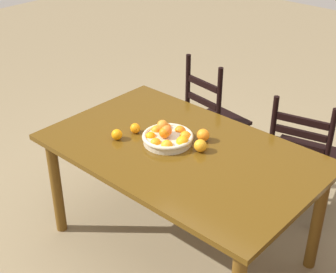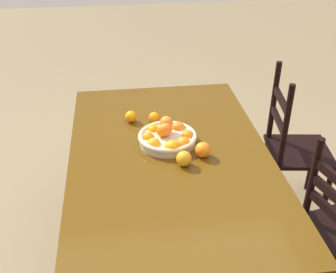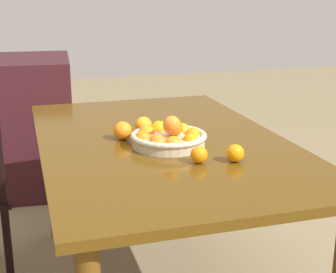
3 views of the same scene
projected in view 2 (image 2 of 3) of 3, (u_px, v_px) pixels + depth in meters
name	position (u px, v px, depth m)	size (l,w,h in m)	color
ground_plane	(170.00, 259.00, 2.48)	(12.00, 12.00, 0.00)	#847252
dining_table	(170.00, 170.00, 2.14)	(1.60, 1.00, 0.75)	#51350D
chair_by_cabinet	(293.00, 150.00, 2.68)	(0.44, 0.44, 0.97)	black
fruit_bowl	(168.00, 137.00, 2.16)	(0.30, 0.30, 0.13)	beige
orange_loose_0	(154.00, 118.00, 2.35)	(0.06, 0.06, 0.06)	orange
orange_loose_1	(203.00, 150.00, 2.06)	(0.08, 0.08, 0.08)	orange
orange_loose_2	(184.00, 159.00, 1.99)	(0.07, 0.07, 0.07)	orange
orange_loose_3	(131.00, 117.00, 2.36)	(0.07, 0.07, 0.07)	orange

